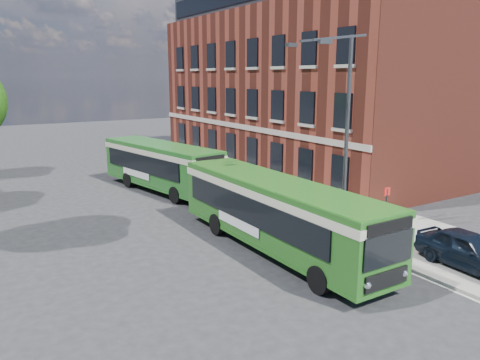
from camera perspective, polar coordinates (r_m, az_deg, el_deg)
ground at (r=21.54m, az=-1.60°, el=-7.08°), size 120.00×120.00×0.00m
pavement at (r=31.60m, az=2.17°, el=-0.55°), size 6.00×48.00×0.15m
kerb_line at (r=30.08m, az=-2.68°, el=-1.37°), size 0.12×48.00×0.01m
brick_office at (r=38.16m, az=7.82°, el=12.04°), size 12.10×26.00×14.20m
street_lamp at (r=21.72m, az=12.21°, el=5.81°), size 2.96×2.38×9.00m
bus_stop_sign at (r=21.41m, az=17.35°, el=-3.55°), size 0.35×0.08×2.52m
bus_front at (r=19.58m, az=4.50°, el=-3.50°), size 2.71×11.96×3.02m
bus_rear at (r=30.32m, az=-9.58°, el=2.11°), size 4.38×10.49×3.02m
parked_car at (r=19.68m, az=26.26°, el=-7.70°), size 1.89×4.25×1.42m
pedestrian_a at (r=20.89m, az=19.28°, el=-5.59°), size 0.72×0.61×1.67m
pedestrian_b at (r=24.47m, az=11.82°, el=-2.72°), size 0.75×0.59×1.50m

